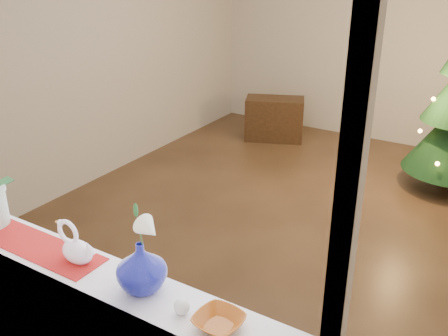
# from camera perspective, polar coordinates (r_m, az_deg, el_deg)

# --- Properties ---
(ground) EXTENTS (5.00, 5.00, 0.00)m
(ground) POSITION_cam_1_polar(r_m,az_deg,el_deg) (4.46, 9.15, -6.38)
(ground) COLOR #322114
(ground) RESTS_ON ground
(wall_back) EXTENTS (4.50, 0.10, 2.70)m
(wall_back) POSITION_cam_1_polar(r_m,az_deg,el_deg) (6.33, 19.28, 14.54)
(wall_back) COLOR beige
(wall_back) RESTS_ON ground
(wall_front) EXTENTS (4.50, 0.10, 2.70)m
(wall_front) POSITION_cam_1_polar(r_m,az_deg,el_deg) (1.99, -18.00, -2.99)
(wall_front) COLOR beige
(wall_front) RESTS_ON ground
(wall_left) EXTENTS (0.10, 5.00, 2.70)m
(wall_left) POSITION_cam_1_polar(r_m,az_deg,el_deg) (5.21, -13.78, 13.48)
(wall_left) COLOR beige
(wall_left) RESTS_ON ground
(windowsill) EXTENTS (2.20, 0.26, 0.04)m
(windowsill) POSITION_cam_1_polar(r_m,az_deg,el_deg) (2.28, -14.11, -11.94)
(windowsill) COLOR white
(windowsill) RESTS_ON window_apron
(window_frame) EXTENTS (2.22, 0.06, 1.60)m
(window_frame) POSITION_cam_1_polar(r_m,az_deg,el_deg) (1.88, -18.64, 6.94)
(window_frame) COLOR white
(window_frame) RESTS_ON windowsill
(runner) EXTENTS (0.70, 0.20, 0.01)m
(runner) POSITION_cam_1_polar(r_m,az_deg,el_deg) (2.52, -20.33, -8.46)
(runner) COLOR maroon
(runner) RESTS_ON windowsill
(swan) EXTENTS (0.24, 0.17, 0.19)m
(swan) POSITION_cam_1_polar(r_m,az_deg,el_deg) (2.32, -16.53, -8.29)
(swan) COLOR white
(swan) RESTS_ON windowsill
(blue_vase) EXTENTS (0.26, 0.26, 0.25)m
(blue_vase) POSITION_cam_1_polar(r_m,az_deg,el_deg) (2.07, -9.46, -10.72)
(blue_vase) COLOR #090D61
(blue_vase) RESTS_ON windowsill
(lily) EXTENTS (0.14, 0.08, 0.19)m
(lily) POSITION_cam_1_polar(r_m,az_deg,el_deg) (1.96, -9.88, -5.42)
(lily) COLOR white
(lily) RESTS_ON blue_vase
(paperweight) EXTENTS (0.06, 0.06, 0.06)m
(paperweight) POSITION_cam_1_polar(r_m,az_deg,el_deg) (1.98, -4.85, -15.51)
(paperweight) COLOR silver
(paperweight) RESTS_ON windowsill
(amber_dish) EXTENTS (0.17, 0.17, 0.04)m
(amber_dish) POSITION_cam_1_polar(r_m,az_deg,el_deg) (1.93, -0.60, -17.23)
(amber_dish) COLOR #9C4B13
(amber_dish) RESTS_ON windowsill
(side_table) EXTENTS (0.80, 0.61, 0.54)m
(side_table) POSITION_cam_1_polar(r_m,az_deg,el_deg) (6.33, 5.77, 5.60)
(side_table) COLOR black
(side_table) RESTS_ON ground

